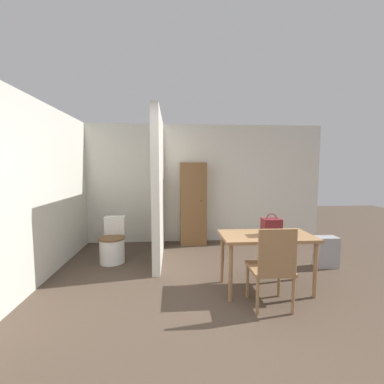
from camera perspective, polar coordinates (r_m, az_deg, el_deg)
name	(u,v)px	position (r m, az deg, el deg)	size (l,w,h in m)	color
ground_plane	(225,340)	(2.75, 7.32, -29.87)	(16.00, 16.00, 0.00)	#4C3D30
wall_back	(194,183)	(5.55, 0.53, 1.90)	(5.52, 0.12, 2.50)	silver
wall_left	(44,191)	(4.27, -30.05, 0.16)	(0.12, 4.27, 2.50)	silver
partition_wall	(159,187)	(4.56, -7.44, 1.12)	(0.12, 1.84, 2.50)	silver
dining_table	(266,241)	(3.49, 16.21, -10.50)	(1.16, 0.63, 0.73)	#997047
wooden_chair	(272,265)	(3.09, 17.42, -15.28)	(0.46, 0.46, 0.95)	#997047
toilet	(113,244)	(4.64, -17.18, -11.04)	(0.43, 0.58, 0.73)	white
handbag	(271,227)	(3.44, 17.21, -7.36)	(0.23, 0.18, 0.28)	maroon
wooden_cabinet	(193,204)	(5.32, 0.23, -2.60)	(0.53, 0.40, 1.69)	brown
space_heater	(326,252)	(4.73, 27.63, -11.69)	(0.33, 0.21, 0.49)	#9E9EA3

